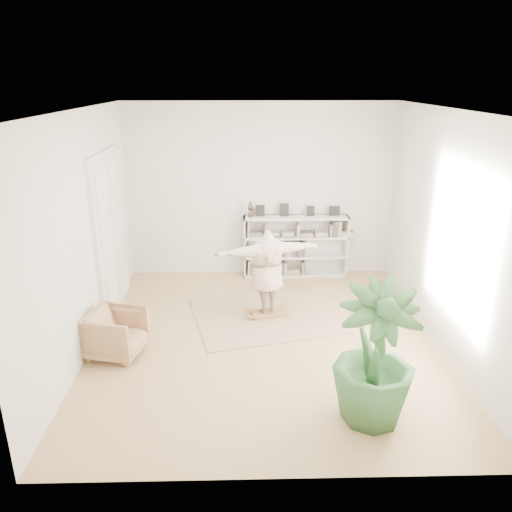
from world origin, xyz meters
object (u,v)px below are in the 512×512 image
Objects in this scene: bookshelf at (295,247)px; armchair at (116,333)px; rocker_board at (267,313)px; houseplant at (375,355)px; person at (267,270)px.

armchair is at bearing -133.44° from bookshelf.
bookshelf is 2.17m from rocker_board.
houseplant is at bearing -81.59° from rocker_board.
armchair is 1.36× the size of rocker_board.
armchair is 0.42× the size of person.
armchair is 2.71m from person.
bookshelf is 1.23× the size of houseplant.
houseplant is (3.52, -1.61, 0.53)m from armchair.
armchair is 0.44× the size of houseplant.
person is 3.08m from houseplant.
person reaches higher than armchair.
bookshelf is at bearing 95.65° from houseplant.
bookshelf is at bearing 56.92° from rocker_board.
bookshelf reaches higher than armchair.
bookshelf is 2.11m from person.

